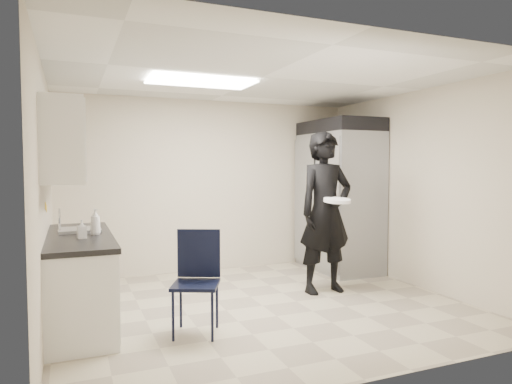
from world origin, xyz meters
name	(u,v)px	position (x,y,z in m)	size (l,w,h in m)	color
floor	(262,306)	(0.00, 0.00, 0.00)	(4.50, 4.50, 0.00)	#B4AA8D
ceiling	(263,77)	(0.00, 0.00, 2.60)	(4.50, 4.50, 0.00)	white
back_wall	(212,186)	(0.00, 2.00, 1.30)	(4.50, 4.50, 0.00)	beige
left_wall	(44,198)	(-2.25, 0.00, 1.30)	(4.00, 4.00, 0.00)	beige
right_wall	(419,189)	(2.25, 0.00, 1.30)	(4.00, 4.00, 0.00)	beige
ceiling_panel	(201,82)	(-0.60, 0.40, 2.57)	(1.20, 0.60, 0.02)	white
lower_counter	(80,281)	(-1.95, 0.20, 0.43)	(0.60, 1.90, 0.86)	silver
countertop	(79,237)	(-1.95, 0.20, 0.89)	(0.64, 1.95, 0.05)	black
sink	(80,235)	(-1.93, 0.45, 0.87)	(0.42, 0.40, 0.14)	gray
faucet	(60,222)	(-2.13, 0.45, 1.02)	(0.02, 0.02, 0.24)	silver
upper_cabinets	(63,144)	(-2.08, 0.20, 1.83)	(0.35, 1.80, 0.75)	silver
towel_dispenser	(59,165)	(-2.14, 1.35, 1.62)	(0.22, 0.30, 0.35)	black
notice_sticker_left	(46,206)	(-2.24, 0.10, 1.22)	(0.00, 0.12, 0.07)	yellow
notice_sticker_right	(47,208)	(-2.24, 0.30, 1.18)	(0.00, 0.12, 0.07)	yellow
commercial_fridge	(339,202)	(1.83, 1.27, 1.05)	(0.80, 1.35, 2.10)	gray
fridge_compressor	(340,127)	(1.83, 1.27, 2.20)	(0.80, 1.35, 0.20)	black
folding_chair	(196,285)	(-0.93, -0.57, 0.48)	(0.42, 0.42, 0.96)	black
man_tuxedo	(326,212)	(0.97, 0.24, 1.02)	(0.75, 0.50, 2.04)	black
bucket_lid	(337,200)	(0.98, -0.01, 1.19)	(0.33, 0.33, 0.04)	white
soap_bottle_a	(95,222)	(-1.79, 0.13, 1.04)	(0.10, 0.10, 0.26)	silver
soap_bottle_b	(82,229)	(-1.92, -0.07, 1.00)	(0.08, 0.08, 0.18)	silver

